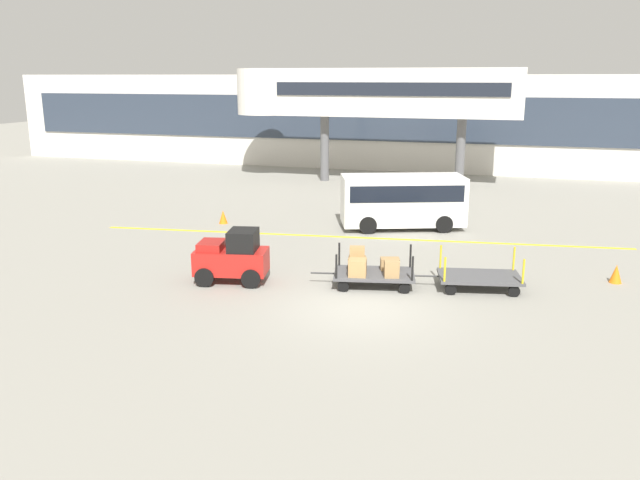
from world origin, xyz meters
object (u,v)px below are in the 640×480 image
(baggage_cart_lead, at_px, (372,269))
(baggage_tug, at_px, (232,257))
(shuttle_van, at_px, (403,198))
(baggage_cart_middle, at_px, (479,277))
(safety_cone_far, at_px, (616,274))
(safety_cone_near, at_px, (223,217))

(baggage_cart_lead, bearing_deg, baggage_tug, -168.18)
(shuttle_van, bearing_deg, baggage_cart_middle, -63.36)
(baggage_cart_middle, distance_m, safety_cone_far, 4.21)
(baggage_tug, bearing_deg, safety_cone_near, 117.66)
(baggage_cart_lead, height_order, baggage_cart_middle, same)
(safety_cone_near, bearing_deg, safety_cone_far, -14.42)
(baggage_cart_lead, distance_m, safety_cone_near, 9.80)
(baggage_cart_lead, bearing_deg, baggage_cart_middle, 11.94)
(baggage_cart_middle, relative_size, shuttle_van, 0.60)
(baggage_tug, relative_size, baggage_cart_lead, 0.74)
(shuttle_van, distance_m, safety_cone_near, 7.40)
(baggage_cart_lead, relative_size, baggage_cart_middle, 1.00)
(shuttle_van, distance_m, safety_cone_far, 8.93)
(baggage_cart_middle, bearing_deg, baggage_cart_lead, -168.06)
(baggage_cart_middle, bearing_deg, shuttle_van, 116.64)
(baggage_cart_lead, relative_size, shuttle_van, 0.60)
(safety_cone_near, relative_size, safety_cone_far, 1.00)
(baggage_tug, bearing_deg, safety_cone_far, 16.67)
(baggage_tug, height_order, baggage_cart_middle, baggage_tug)
(safety_cone_far, bearing_deg, baggage_cart_middle, -155.15)
(baggage_cart_lead, bearing_deg, safety_cone_far, 19.41)
(safety_cone_far, bearing_deg, baggage_tug, -163.33)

